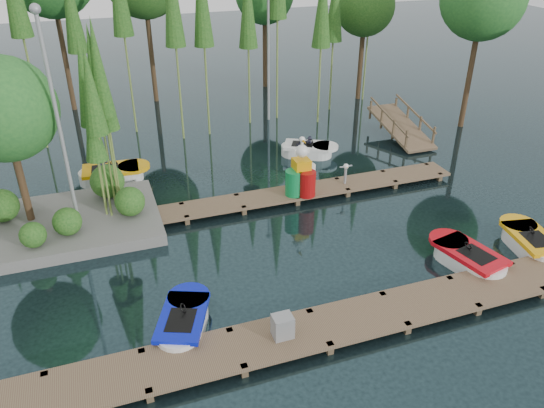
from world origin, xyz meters
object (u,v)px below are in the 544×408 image
object	(u,v)px
island	(36,139)
boat_red	(468,259)
utility_cabinet	(283,326)
drum_cluster	(302,177)
boat_yellow_far	(113,174)
yellow_barrel	(299,180)
boat_blue	(184,322)

from	to	relation	value
island	boat_red	distance (m)	13.72
utility_cabinet	drum_cluster	bearing A→B (deg)	64.24
island	boat_yellow_far	size ratio (longest dim) A/B	2.38
island	boat_yellow_far	bearing A→B (deg)	54.48
island	drum_cluster	size ratio (longest dim) A/B	3.10
boat_yellow_far	utility_cabinet	size ratio (longest dim) A/B	4.75
yellow_barrel	utility_cabinet	bearing A→B (deg)	-114.84
boat_blue	island	bearing A→B (deg)	138.27
boat_blue	drum_cluster	distance (m)	7.79
boat_blue	boat_red	bearing A→B (deg)	21.99
island	boat_red	bearing A→B (deg)	-28.97
island	yellow_barrel	bearing A→B (deg)	-5.28
boat_blue	drum_cluster	size ratio (longest dim) A/B	1.23
island	boat_blue	distance (m)	7.75
boat_red	yellow_barrel	xyz separation A→B (m)	(-3.17, 5.70, 0.50)
boat_red	drum_cluster	xyz separation A→B (m)	(-3.11, 5.55, 0.69)
island	boat_red	xyz separation A→B (m)	(11.73, -6.49, -2.93)
yellow_barrel	boat_blue	bearing A→B (deg)	-133.77
boat_red	drum_cluster	distance (m)	6.40
boat_blue	yellow_barrel	world-z (taller)	yellow_barrel
boat_blue	utility_cabinet	distance (m)	2.58
boat_yellow_far	yellow_barrel	size ratio (longest dim) A/B	3.11
yellow_barrel	drum_cluster	size ratio (longest dim) A/B	0.42
island	boat_yellow_far	distance (m)	4.69
boat_red	boat_yellow_far	world-z (taller)	boat_yellow_far
island	drum_cluster	xyz separation A→B (m)	(8.62, -0.95, -2.24)
drum_cluster	boat_yellow_far	bearing A→B (deg)	148.56
island	utility_cabinet	world-z (taller)	island
boat_red	boat_yellow_far	xyz separation A→B (m)	(-9.58, 9.50, 0.04)
drum_cluster	island	bearing A→B (deg)	173.72
boat_red	boat_yellow_far	bearing A→B (deg)	122.64
boat_red	boat_yellow_far	size ratio (longest dim) A/B	0.99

